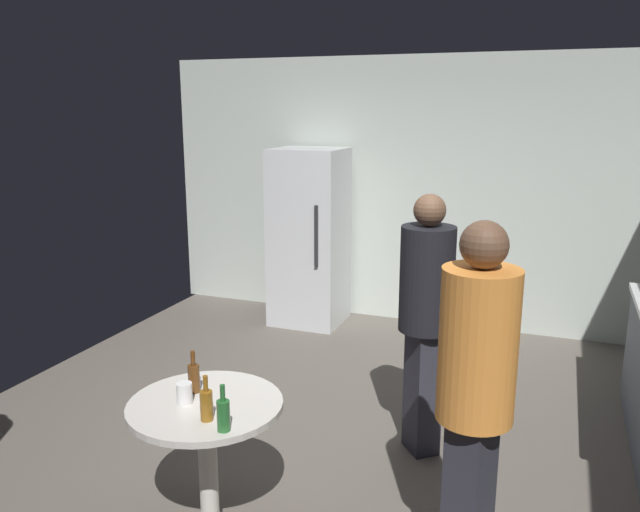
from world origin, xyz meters
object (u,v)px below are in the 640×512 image
(beer_bottle_brown, at_px, (194,377))
(plastic_cup_white, at_px, (185,393))
(refrigerator, at_px, (309,237))
(person_in_black_shirt, at_px, (426,306))
(person_in_orange_shirt, at_px, (476,383))
(foreground_table, at_px, (206,421))
(beer_bottle_amber, at_px, (206,404))
(beer_bottle_green, at_px, (223,414))

(beer_bottle_brown, height_order, plastic_cup_white, beer_bottle_brown)
(plastic_cup_white, bearing_deg, beer_bottle_brown, 101.01)
(refrigerator, bearing_deg, person_in_black_shirt, -52.48)
(beer_bottle_brown, bearing_deg, person_in_orange_shirt, -1.07)
(foreground_table, relative_size, beer_bottle_amber, 3.48)
(beer_bottle_brown, height_order, person_in_orange_shirt, person_in_orange_shirt)
(beer_bottle_amber, height_order, plastic_cup_white, beer_bottle_amber)
(plastic_cup_white, distance_m, person_in_black_shirt, 1.59)
(plastic_cup_white, bearing_deg, person_in_black_shirt, 51.77)
(beer_bottle_green, bearing_deg, person_in_black_shirt, 65.20)
(foreground_table, xyz_separation_m, person_in_orange_shirt, (1.34, 0.06, 0.40))
(plastic_cup_white, bearing_deg, refrigerator, 101.09)
(person_in_orange_shirt, bearing_deg, plastic_cup_white, 22.13)
(refrigerator, relative_size, plastic_cup_white, 16.36)
(foreground_table, bearing_deg, beer_bottle_green, -43.53)
(plastic_cup_white, xyz_separation_m, person_in_orange_shirt, (1.43, 0.11, 0.24))
(refrigerator, distance_m, plastic_cup_white, 3.44)
(foreground_table, bearing_deg, refrigerator, 102.73)
(foreground_table, distance_m, person_in_orange_shirt, 1.40)
(plastic_cup_white, bearing_deg, beer_bottle_green, -28.41)
(beer_bottle_amber, bearing_deg, person_in_orange_shirt, 10.17)
(beer_bottle_brown, height_order, person_in_black_shirt, person_in_black_shirt)
(foreground_table, distance_m, person_in_black_shirt, 1.53)
(foreground_table, distance_m, beer_bottle_green, 0.37)
(refrigerator, distance_m, person_in_orange_shirt, 3.88)
(beer_bottle_green, relative_size, person_in_orange_shirt, 0.13)
(plastic_cup_white, height_order, person_in_black_shirt, person_in_black_shirt)
(refrigerator, height_order, beer_bottle_green, refrigerator)
(beer_bottle_amber, bearing_deg, refrigerator, 103.82)
(plastic_cup_white, height_order, person_in_orange_shirt, person_in_orange_shirt)
(refrigerator, height_order, beer_bottle_brown, refrigerator)
(foreground_table, height_order, person_in_orange_shirt, person_in_orange_shirt)
(refrigerator, bearing_deg, person_in_orange_shirt, -57.41)
(plastic_cup_white, relative_size, person_in_orange_shirt, 0.06)
(refrigerator, relative_size, person_in_orange_shirt, 1.02)
(person_in_orange_shirt, bearing_deg, beer_bottle_brown, 16.81)
(person_in_black_shirt, relative_size, person_in_orange_shirt, 0.97)
(foreground_table, xyz_separation_m, person_in_black_shirt, (0.89, 1.19, 0.37))
(refrigerator, distance_m, beer_bottle_amber, 3.59)
(foreground_table, bearing_deg, plastic_cup_white, -153.27)
(refrigerator, xyz_separation_m, beer_bottle_amber, (0.86, -3.49, -0.08))
(foreground_table, height_order, beer_bottle_brown, beer_bottle_brown)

